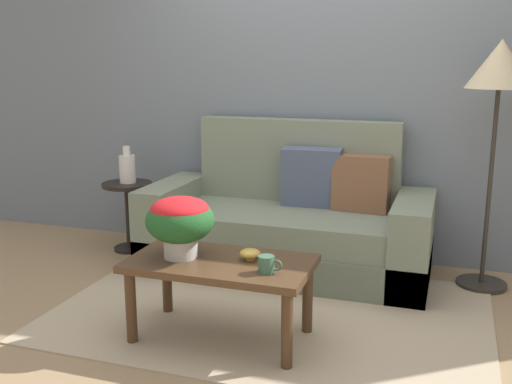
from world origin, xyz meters
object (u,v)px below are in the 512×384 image
Objects in this scene: potted_plant at (180,220)px; side_table at (128,204)px; couch at (289,226)px; snack_bowl at (250,254)px; coffee_table at (220,272)px; coffee_mug at (267,264)px; floor_lamp at (499,80)px; table_vase at (127,168)px.

side_table is at bearing 130.72° from potted_plant.
couch is 1.30m from potted_plant.
potted_plant is at bearing -168.08° from snack_bowl.
couch reaches higher than coffee_table.
side_table is at bearing 140.32° from coffee_mug.
side_table is 2.85m from floor_lamp.
couch is at bearing -0.57° from table_vase.
floor_lamp is 12.95× the size of coffee_mug.
coffee_mug is at bearing -128.59° from floor_lamp.
snack_bowl is at bearing -38.77° from side_table.
coffee_table is 1.76m from side_table.
floor_lamp is 1.96m from snack_bowl.
coffee_table is at bearing 5.33° from potted_plant.
table_vase reaches higher than coffee_table.
floor_lamp reaches higher than snack_bowl.
snack_bowl is (-1.24, -1.22, -0.90)m from floor_lamp.
side_table is 1.48× the size of potted_plant.
coffee_mug is at bearing -18.79° from coffee_table.
snack_bowl is (0.15, 0.06, 0.10)m from coffee_table.
coffee_mug is 2.05m from table_vase.
potted_plant reaches higher than coffee_table.
floor_lamp is 2.76m from table_vase.
side_table is at bearing -178.53° from floor_lamp.
snack_bowl is (1.43, -1.15, 0.11)m from side_table.
coffee_mug is (1.57, -1.31, 0.12)m from side_table.
couch is 5.44× the size of potted_plant.
coffee_table is 7.85× the size of coffee_mug.
couch is 3.67× the size of side_table.
couch is 1.20m from coffee_table.
side_table reaches higher than snack_bowl.
floor_lamp is (1.39, 1.27, 1.00)m from coffee_table.
snack_bowl is at bearing -85.24° from couch.
side_table is at bearing 141.23° from snack_bowl.
potted_plant is 1.28× the size of table_vase.
potted_plant is 0.55m from coffee_mug.
potted_plant is (-0.22, -0.02, 0.28)m from coffee_table.
coffee_mug is (0.24, -1.30, 0.18)m from couch.
couch is 1.37m from table_vase.
couch reaches higher than snack_bowl.
coffee_table is 0.33m from coffee_mug.
couch is 17.81× the size of snack_bowl.
floor_lamp reaches higher than table_vase.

